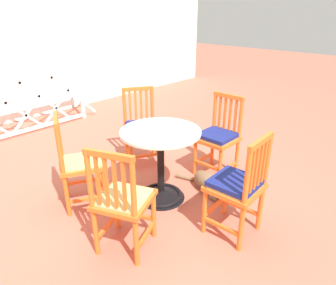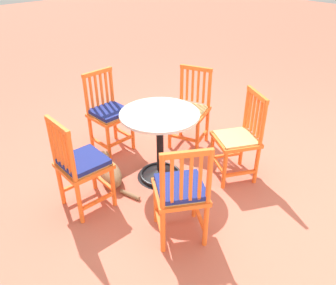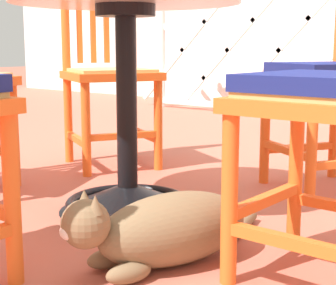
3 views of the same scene
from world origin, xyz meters
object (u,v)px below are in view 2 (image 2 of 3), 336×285
at_px(tabby_cat, 110,171).
at_px(orange_chair_by_planter, 181,192).
at_px(cafe_table, 160,153).
at_px(orange_chair_near_fence, 109,114).
at_px(orange_chair_tucked_in, 81,165).
at_px(orange_chair_facing_out, 238,139).
at_px(orange_chair_at_corner, 190,110).

bearing_deg(tabby_cat, orange_chair_by_planter, 89.90).
bearing_deg(cafe_table, orange_chair_by_planter, 60.12).
bearing_deg(orange_chair_near_fence, orange_chair_tucked_in, 42.83).
distance_m(cafe_table, tabby_cat, 0.55).
bearing_deg(orange_chair_facing_out, orange_chair_by_planter, 12.48).
height_order(orange_chair_by_planter, orange_chair_facing_out, same).
xyz_separation_m(cafe_table, orange_chair_at_corner, (-0.71, -0.28, 0.15)).
xyz_separation_m(orange_chair_tucked_in, tabby_cat, (-0.39, -0.19, -0.35)).
height_order(orange_chair_near_fence, orange_chair_tucked_in, same).
height_order(orange_chair_by_planter, tabby_cat, orange_chair_by_planter).
relative_size(cafe_table, orange_chair_facing_out, 0.83).
bearing_deg(tabby_cat, orange_chair_facing_out, 141.12).
bearing_deg(orange_chair_facing_out, cafe_table, -40.35).
relative_size(orange_chair_near_fence, orange_chair_by_planter, 1.00).
bearing_deg(orange_chair_near_fence, orange_chair_by_planter, 76.59).
bearing_deg(orange_chair_at_corner, cafe_table, 21.61).
height_order(orange_chair_at_corner, orange_chair_facing_out, same).
bearing_deg(cafe_table, orange_chair_at_corner, -158.39).
bearing_deg(orange_chair_by_planter, orange_chair_tucked_in, -65.59).
bearing_deg(orange_chair_tucked_in, orange_chair_facing_out, 155.90).
distance_m(orange_chair_at_corner, orange_chair_facing_out, 0.79).
xyz_separation_m(orange_chair_near_fence, orange_chair_facing_out, (-0.64, 1.32, -0.01)).
relative_size(orange_chair_at_corner, orange_chair_tucked_in, 1.00).
bearing_deg(orange_chair_tucked_in, tabby_cat, -153.92).
distance_m(orange_chair_by_planter, orange_chair_facing_out, 1.03).
bearing_deg(orange_chair_tucked_in, orange_chair_near_fence, -137.17).
distance_m(orange_chair_by_planter, tabby_cat, 1.09).
relative_size(orange_chair_at_corner, orange_chair_near_fence, 1.00).
xyz_separation_m(orange_chair_at_corner, orange_chair_near_fence, (0.75, -0.54, 0.01)).
height_order(orange_chair_near_fence, tabby_cat, orange_chair_near_fence).
distance_m(cafe_table, orange_chair_by_planter, 0.85).
height_order(cafe_table, orange_chair_facing_out, orange_chair_facing_out).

